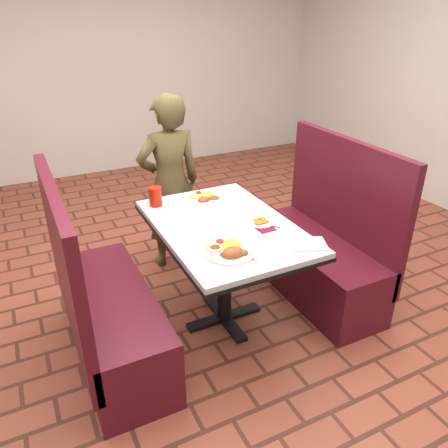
{
  "coord_description": "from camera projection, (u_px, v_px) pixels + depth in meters",
  "views": [
    {
      "loc": [
        -1.09,
        -2.21,
        1.98
      ],
      "look_at": [
        0.0,
        0.0,
        0.75
      ],
      "focal_mm": 35.0,
      "sensor_mm": 36.0,
      "label": 1
    }
  ],
  "objects": [
    {
      "name": "lettuce_shreds",
      "position": [
        225.0,
        219.0,
        2.82
      ],
      "size": [
        0.28,
        0.32,
        0.0
      ],
      "primitive_type": null,
      "color": "#8CAF46",
      "rests_on": "dining_table"
    },
    {
      "name": "near_dinner_plate",
      "position": [
        229.0,
        248.0,
        2.41
      ],
      "size": [
        0.3,
        0.3,
        0.09
      ],
      "rotation": [
        0.0,
        0.0,
        -0.05
      ],
      "color": "white",
      "rests_on": "dining_table"
    },
    {
      "name": "spoon_utensil",
      "position": [
        271.0,
        226.0,
        2.72
      ],
      "size": [
        0.08,
        0.11,
        0.0
      ],
      "primitive_type": "cube",
      "rotation": [
        0.0,
        0.0,
        0.6
      ],
      "color": "silver",
      "rests_on": "dining_table"
    },
    {
      "name": "maroon_napkin",
      "position": [
        265.0,
        228.0,
        2.69
      ],
      "size": [
        0.11,
        0.11,
        0.0
      ],
      "primitive_type": "cube",
      "rotation": [
        0.0,
        0.0,
        0.03
      ],
      "color": "#5D0E1D",
      "rests_on": "dining_table"
    },
    {
      "name": "room",
      "position": [
        224.0,
        21.0,
        2.23
      ],
      "size": [
        7.0,
        7.04,
        2.82
      ],
      "color": "brown",
      "rests_on": "ground"
    },
    {
      "name": "diner_person",
      "position": [
        170.0,
        184.0,
        3.49
      ],
      "size": [
        0.52,
        0.34,
        1.42
      ],
      "primitive_type": "imported",
      "rotation": [
        0.0,
        0.0,
        3.14
      ],
      "color": "brown",
      "rests_on": "ground"
    },
    {
      "name": "plantain_plate",
      "position": [
        260.0,
        222.0,
        2.76
      ],
      "size": [
        0.17,
        0.17,
        0.03
      ],
      "rotation": [
        0.0,
        0.0,
        0.31
      ],
      "color": "white",
      "rests_on": "dining_table"
    },
    {
      "name": "dining_table",
      "position": [
        224.0,
        237.0,
        2.8
      ],
      "size": [
        0.81,
        1.21,
        0.75
      ],
      "color": "silver",
      "rests_on": "ground"
    },
    {
      "name": "far_dinner_plate",
      "position": [
        205.0,
        196.0,
        3.09
      ],
      "size": [
        0.27,
        0.27,
        0.07
      ],
      "rotation": [
        0.0,
        0.0,
        -0.35
      ],
      "color": "white",
      "rests_on": "dining_table"
    },
    {
      "name": "booth_bench_left",
      "position": [
        105.0,
        313.0,
        2.62
      ],
      "size": [
        0.47,
        1.2,
        1.17
      ],
      "color": "#50121E",
      "rests_on": "ground"
    },
    {
      "name": "red_tumbler",
      "position": [
        155.0,
        196.0,
        2.98
      ],
      "size": [
        0.09,
        0.09,
        0.13
      ],
      "primitive_type": "cylinder",
      "color": "#B61D0C",
      "rests_on": "dining_table"
    },
    {
      "name": "knife_utensil",
      "position": [
        244.0,
        248.0,
        2.46
      ],
      "size": [
        0.05,
        0.16,
        0.0
      ],
      "primitive_type": "cube",
      "rotation": [
        0.0,
        0.0,
        0.24
      ],
      "color": "silver",
      "rests_on": "dining_table"
    },
    {
      "name": "paper_napkin",
      "position": [
        308.0,
        244.0,
        2.51
      ],
      "size": [
        0.25,
        0.22,
        0.01
      ],
      "primitive_type": "cube",
      "rotation": [
        0.0,
        0.0,
        -0.39
      ],
      "color": "white",
      "rests_on": "dining_table"
    },
    {
      "name": "booth_bench_right",
      "position": [
        320.0,
        253.0,
        3.26
      ],
      "size": [
        0.47,
        1.2,
        1.17
      ],
      "color": "#50121E",
      "rests_on": "ground"
    },
    {
      "name": "fork_utensil",
      "position": [
        249.0,
        256.0,
        2.38
      ],
      "size": [
        0.04,
        0.15,
        0.0
      ],
      "primitive_type": "cube",
      "rotation": [
        0.0,
        0.0,
        0.2
      ],
      "color": "silver",
      "rests_on": "dining_table"
    }
  ]
}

